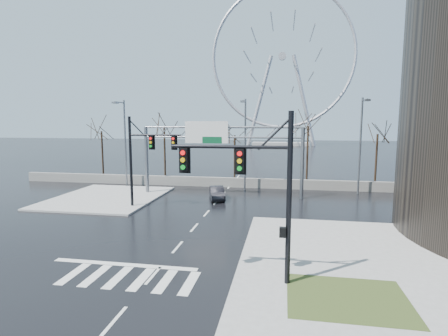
% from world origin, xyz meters
% --- Properties ---
extents(ground, '(260.00, 260.00, 0.00)m').
position_xyz_m(ground, '(0.00, 0.00, 0.00)').
color(ground, black).
rests_on(ground, ground).
extents(sidewalk_right_ext, '(12.00, 10.00, 0.15)m').
position_xyz_m(sidewalk_right_ext, '(10.00, 2.00, 0.07)').
color(sidewalk_right_ext, gray).
rests_on(sidewalk_right_ext, ground).
extents(sidewalk_far, '(10.00, 12.00, 0.15)m').
position_xyz_m(sidewalk_far, '(-11.00, 12.00, 0.07)').
color(sidewalk_far, gray).
rests_on(sidewalk_far, ground).
extents(grass_strip, '(5.00, 4.00, 0.02)m').
position_xyz_m(grass_strip, '(9.00, -5.00, 0.15)').
color(grass_strip, '#303A18').
rests_on(grass_strip, sidewalk_near).
extents(barrier_wall, '(52.00, 0.50, 1.10)m').
position_xyz_m(barrier_wall, '(0.00, 20.00, 0.55)').
color(barrier_wall, slate).
rests_on(barrier_wall, ground).
extents(signal_mast_near, '(5.52, 0.41, 8.00)m').
position_xyz_m(signal_mast_near, '(5.14, -4.04, 4.87)').
color(signal_mast_near, black).
rests_on(signal_mast_near, ground).
extents(signal_mast_far, '(4.72, 0.41, 8.00)m').
position_xyz_m(signal_mast_far, '(-5.87, 8.96, 4.83)').
color(signal_mast_far, black).
rests_on(signal_mast_far, ground).
extents(sign_gantry, '(16.36, 0.40, 7.60)m').
position_xyz_m(sign_gantry, '(-0.38, 14.96, 5.18)').
color(sign_gantry, slate).
rests_on(sign_gantry, ground).
extents(streetlight_left, '(0.50, 2.55, 10.00)m').
position_xyz_m(streetlight_left, '(-12.00, 18.16, 5.89)').
color(streetlight_left, slate).
rests_on(streetlight_left, ground).
extents(streetlight_mid, '(0.50, 2.55, 10.00)m').
position_xyz_m(streetlight_mid, '(2.00, 18.16, 5.89)').
color(streetlight_mid, slate).
rests_on(streetlight_mid, ground).
extents(streetlight_right, '(0.50, 2.55, 10.00)m').
position_xyz_m(streetlight_right, '(14.00, 18.16, 5.89)').
color(streetlight_right, slate).
rests_on(streetlight_right, ground).
extents(tree_far_left, '(3.50, 3.50, 7.00)m').
position_xyz_m(tree_far_left, '(-18.00, 24.00, 5.57)').
color(tree_far_left, black).
rests_on(tree_far_left, ground).
extents(tree_left, '(3.75, 3.75, 7.50)m').
position_xyz_m(tree_left, '(-9.00, 23.50, 5.98)').
color(tree_left, black).
rests_on(tree_left, ground).
extents(tree_center, '(3.25, 3.25, 6.50)m').
position_xyz_m(tree_center, '(0.00, 24.50, 5.17)').
color(tree_center, black).
rests_on(tree_center, ground).
extents(tree_right, '(3.90, 3.90, 7.80)m').
position_xyz_m(tree_right, '(9.00, 23.50, 6.22)').
color(tree_right, black).
rests_on(tree_right, ground).
extents(tree_far_right, '(3.40, 3.40, 6.80)m').
position_xyz_m(tree_far_right, '(17.00, 24.00, 5.41)').
color(tree_far_right, black).
rests_on(tree_far_right, ground).
extents(ferris_wheel, '(45.00, 6.00, 50.91)m').
position_xyz_m(ferris_wheel, '(5.00, 95.00, 26.13)').
color(ferris_wheel, gray).
rests_on(ferris_wheel, ground).
extents(car, '(2.32, 4.01, 1.25)m').
position_xyz_m(car, '(-0.17, 13.41, 0.62)').
color(car, black).
rests_on(car, ground).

